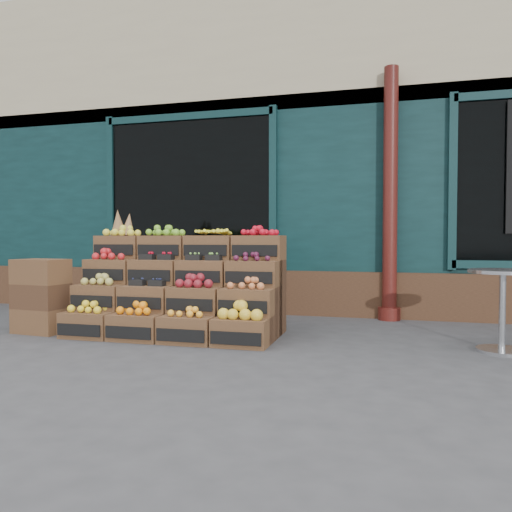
# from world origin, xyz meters

# --- Properties ---
(ground) EXTENTS (60.00, 60.00, 0.00)m
(ground) POSITION_xyz_m (0.00, 0.00, 0.00)
(ground) COLOR #3C3C3E
(ground) RESTS_ON ground
(shop_facade) EXTENTS (12.00, 6.24, 4.80)m
(shop_facade) POSITION_xyz_m (0.00, 5.11, 2.40)
(shop_facade) COLOR #0C2829
(shop_facade) RESTS_ON ground
(crate_display) EXTENTS (2.22, 1.09, 1.38)m
(crate_display) POSITION_xyz_m (-1.02, 0.52, 0.43)
(crate_display) COLOR brown
(crate_display) RESTS_ON ground
(spare_crates) EXTENTS (0.57, 0.43, 0.81)m
(spare_crates) POSITION_xyz_m (-2.52, 0.16, 0.41)
(spare_crates) COLOR brown
(spare_crates) RESTS_ON ground
(bistro_table) EXTENTS (0.60, 0.60, 0.76)m
(bistro_table) POSITION_xyz_m (2.20, 0.44, 0.47)
(bistro_table) COLOR #B0B1B7
(bistro_table) RESTS_ON ground
(shopkeeper) EXTENTS (0.73, 0.51, 1.91)m
(shopkeeper) POSITION_xyz_m (-1.63, 2.90, 0.96)
(shopkeeper) COLOR #164D28
(shopkeeper) RESTS_ON ground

